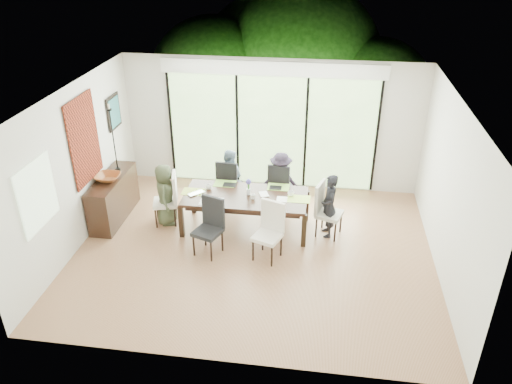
# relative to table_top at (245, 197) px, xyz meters

# --- Properties ---
(floor) EXTENTS (6.00, 5.00, 0.01)m
(floor) POSITION_rel_table_top_xyz_m (0.25, -0.68, -0.66)
(floor) COLOR brown
(floor) RESTS_ON ground
(ceiling) EXTENTS (6.00, 5.00, 0.01)m
(ceiling) POSITION_rel_table_top_xyz_m (0.25, -0.68, 2.05)
(ceiling) COLOR white
(ceiling) RESTS_ON wall_back
(wall_back) EXTENTS (6.00, 0.02, 2.70)m
(wall_back) POSITION_rel_table_top_xyz_m (0.25, 1.83, 0.70)
(wall_back) COLOR beige
(wall_back) RESTS_ON floor
(wall_front) EXTENTS (6.00, 0.02, 2.70)m
(wall_front) POSITION_rel_table_top_xyz_m (0.25, -3.19, 0.70)
(wall_front) COLOR beige
(wall_front) RESTS_ON floor
(wall_left) EXTENTS (0.02, 5.00, 2.70)m
(wall_left) POSITION_rel_table_top_xyz_m (-2.76, -0.68, 0.70)
(wall_left) COLOR beige
(wall_left) RESTS_ON floor
(wall_right) EXTENTS (0.02, 5.00, 2.70)m
(wall_right) POSITION_rel_table_top_xyz_m (3.26, -0.68, 0.70)
(wall_right) COLOR silver
(wall_right) RESTS_ON floor
(glass_doors) EXTENTS (4.20, 0.02, 2.30)m
(glass_doors) POSITION_rel_table_top_xyz_m (0.25, 1.79, 0.55)
(glass_doors) COLOR #598C3F
(glass_doors) RESTS_ON wall_back
(blinds_header) EXTENTS (4.40, 0.06, 0.28)m
(blinds_header) POSITION_rel_table_top_xyz_m (0.25, 1.78, 1.85)
(blinds_header) COLOR white
(blinds_header) RESTS_ON wall_back
(mullion_a) EXTENTS (0.05, 0.04, 2.30)m
(mullion_a) POSITION_rel_table_top_xyz_m (-1.85, 1.78, 0.55)
(mullion_a) COLOR black
(mullion_a) RESTS_ON wall_back
(mullion_b) EXTENTS (0.05, 0.04, 2.30)m
(mullion_b) POSITION_rel_table_top_xyz_m (-0.45, 1.78, 0.55)
(mullion_b) COLOR black
(mullion_b) RESTS_ON wall_back
(mullion_c) EXTENTS (0.05, 0.04, 2.30)m
(mullion_c) POSITION_rel_table_top_xyz_m (0.95, 1.78, 0.55)
(mullion_c) COLOR black
(mullion_c) RESTS_ON wall_back
(mullion_d) EXTENTS (0.05, 0.04, 2.30)m
(mullion_d) POSITION_rel_table_top_xyz_m (2.35, 1.78, 0.55)
(mullion_d) COLOR black
(mullion_d) RESTS_ON wall_back
(side_window) EXTENTS (0.02, 0.90, 1.00)m
(side_window) POSITION_rel_table_top_xyz_m (-2.72, -1.88, 0.85)
(side_window) COLOR #8CAD7F
(side_window) RESTS_ON wall_left
(deck) EXTENTS (6.00, 1.80, 0.10)m
(deck) POSITION_rel_table_top_xyz_m (0.25, 2.72, -0.70)
(deck) COLOR brown
(deck) RESTS_ON ground
(rail_top) EXTENTS (6.00, 0.08, 0.06)m
(rail_top) POSITION_rel_table_top_xyz_m (0.25, 3.52, -0.10)
(rail_top) COLOR brown
(rail_top) RESTS_ON deck
(foliage_left) EXTENTS (3.20, 3.20, 3.20)m
(foliage_left) POSITION_rel_table_top_xyz_m (-1.55, 4.52, 0.79)
(foliage_left) COLOR #14380F
(foliage_left) RESTS_ON ground
(foliage_mid) EXTENTS (4.00, 4.00, 4.00)m
(foliage_mid) POSITION_rel_table_top_xyz_m (0.65, 5.12, 1.15)
(foliage_mid) COLOR #14380F
(foliage_mid) RESTS_ON ground
(foliage_right) EXTENTS (2.80, 2.80, 2.80)m
(foliage_right) POSITION_rel_table_top_xyz_m (2.45, 4.32, 0.61)
(foliage_right) COLOR #14380F
(foliage_right) RESTS_ON ground
(foliage_far) EXTENTS (3.60, 3.60, 3.60)m
(foliage_far) POSITION_rel_table_top_xyz_m (-0.35, 5.82, 0.97)
(foliage_far) COLOR #14380F
(foliage_far) RESTS_ON ground
(table_top) EXTENTS (2.18, 1.00, 0.05)m
(table_top) POSITION_rel_table_top_xyz_m (0.00, 0.00, 0.00)
(table_top) COLOR black
(table_top) RESTS_ON floor
(table_apron) EXTENTS (2.00, 0.82, 0.09)m
(table_apron) POSITION_rel_table_top_xyz_m (0.00, 0.00, -0.08)
(table_apron) COLOR black
(table_apron) RESTS_ON floor
(table_leg_fl) EXTENTS (0.08, 0.08, 0.63)m
(table_leg_fl) POSITION_rel_table_top_xyz_m (-1.08, -0.43, -0.34)
(table_leg_fl) COLOR black
(table_leg_fl) RESTS_ON floor
(table_leg_fr) EXTENTS (0.08, 0.08, 0.63)m
(table_leg_fr) POSITION_rel_table_top_xyz_m (1.08, -0.43, -0.34)
(table_leg_fr) COLOR black
(table_leg_fr) RESTS_ON floor
(table_leg_bl) EXTENTS (0.08, 0.08, 0.63)m
(table_leg_bl) POSITION_rel_table_top_xyz_m (-1.08, 0.43, -0.34)
(table_leg_bl) COLOR black
(table_leg_bl) RESTS_ON floor
(table_leg_br) EXTENTS (0.08, 0.08, 0.63)m
(table_leg_br) POSITION_rel_table_top_xyz_m (1.08, 0.43, -0.34)
(table_leg_br) COLOR black
(table_leg_br) RESTS_ON floor
(chair_left_end) EXTENTS (0.51, 0.51, 1.00)m
(chair_left_end) POSITION_rel_table_top_xyz_m (-1.50, 0.00, -0.15)
(chair_left_end) COLOR white
(chair_left_end) RESTS_ON floor
(chair_right_end) EXTENTS (0.52, 0.52, 1.00)m
(chair_right_end) POSITION_rel_table_top_xyz_m (1.50, 0.00, -0.15)
(chair_right_end) COLOR beige
(chair_right_end) RESTS_ON floor
(chair_far_left) EXTENTS (0.45, 0.45, 1.00)m
(chair_far_left) POSITION_rel_table_top_xyz_m (-0.45, 0.85, -0.15)
(chair_far_left) COLOR black
(chair_far_left) RESTS_ON floor
(chair_far_right) EXTENTS (0.47, 0.47, 1.00)m
(chair_far_right) POSITION_rel_table_top_xyz_m (0.55, 0.85, -0.15)
(chair_far_right) COLOR black
(chair_far_right) RESTS_ON floor
(chair_near_left) EXTENTS (0.54, 0.54, 1.00)m
(chair_near_left) POSITION_rel_table_top_xyz_m (-0.50, -0.87, -0.15)
(chair_near_left) COLOR black
(chair_near_left) RESTS_ON floor
(chair_near_right) EXTENTS (0.54, 0.54, 1.00)m
(chair_near_right) POSITION_rel_table_top_xyz_m (0.50, -0.87, -0.15)
(chair_near_right) COLOR white
(chair_near_right) RESTS_ON floor
(person_left_end) EXTENTS (0.43, 0.60, 1.17)m
(person_left_end) POSITION_rel_table_top_xyz_m (-1.48, 0.00, -0.07)
(person_left_end) COLOR #3E4830
(person_left_end) RESTS_ON floor
(person_right_end) EXTENTS (0.46, 0.61, 1.17)m
(person_right_end) POSITION_rel_table_top_xyz_m (1.48, 0.00, -0.07)
(person_right_end) COLOR black
(person_right_end) RESTS_ON floor
(person_far_left) EXTENTS (0.61, 0.47, 1.17)m
(person_far_left) POSITION_rel_table_top_xyz_m (-0.45, 0.83, -0.07)
(person_far_left) COLOR slate
(person_far_left) RESTS_ON floor
(person_far_right) EXTENTS (0.56, 0.36, 1.17)m
(person_far_right) POSITION_rel_table_top_xyz_m (0.55, 0.83, -0.07)
(person_far_right) COLOR black
(person_far_right) RESTS_ON floor
(placemat_left) EXTENTS (0.40, 0.29, 0.01)m
(placemat_left) POSITION_rel_table_top_xyz_m (-0.95, 0.00, 0.03)
(placemat_left) COLOR #8FA139
(placemat_left) RESTS_ON table_top
(placemat_right) EXTENTS (0.40, 0.29, 0.01)m
(placemat_right) POSITION_rel_table_top_xyz_m (0.95, 0.00, 0.03)
(placemat_right) COLOR #A3C747
(placemat_right) RESTS_ON table_top
(placemat_far_l) EXTENTS (0.40, 0.29, 0.01)m
(placemat_far_l) POSITION_rel_table_top_xyz_m (-0.45, 0.40, 0.03)
(placemat_far_l) COLOR #72A53B
(placemat_far_l) RESTS_ON table_top
(placemat_far_r) EXTENTS (0.40, 0.29, 0.01)m
(placemat_far_r) POSITION_rel_table_top_xyz_m (0.55, 0.40, 0.03)
(placemat_far_r) COLOR #7CAE3E
(placemat_far_r) RESTS_ON table_top
(placemat_paper) EXTENTS (0.40, 0.29, 0.01)m
(placemat_paper) POSITION_rel_table_top_xyz_m (-0.55, -0.30, 0.03)
(placemat_paper) COLOR white
(placemat_paper) RESTS_ON table_top
(tablet_far_l) EXTENTS (0.24, 0.16, 0.01)m
(tablet_far_l) POSITION_rel_table_top_xyz_m (-0.35, 0.35, 0.04)
(tablet_far_l) COLOR black
(tablet_far_l) RESTS_ON table_top
(tablet_far_r) EXTENTS (0.22, 0.15, 0.01)m
(tablet_far_r) POSITION_rel_table_top_xyz_m (0.50, 0.35, 0.04)
(tablet_far_r) COLOR black
(tablet_far_r) RESTS_ON table_top
(papers) EXTENTS (0.27, 0.20, 0.00)m
(papers) POSITION_rel_table_top_xyz_m (0.70, -0.05, 0.03)
(papers) COLOR white
(papers) RESTS_ON table_top
(platter_base) EXTENTS (0.24, 0.24, 0.02)m
(platter_base) POSITION_rel_table_top_xyz_m (-0.55, -0.30, 0.04)
(platter_base) COLOR white
(platter_base) RESTS_ON table_top
(platter_snacks) EXTENTS (0.18, 0.18, 0.01)m
(platter_snacks) POSITION_rel_table_top_xyz_m (-0.55, -0.30, 0.06)
(platter_snacks) COLOR orange
(platter_snacks) RESTS_ON table_top
(vase) EXTENTS (0.07, 0.07, 0.11)m
(vase) POSITION_rel_table_top_xyz_m (0.05, 0.05, 0.08)
(vase) COLOR silver
(vase) RESTS_ON table_top
(hyacinth_stems) EXTENTS (0.04, 0.04, 0.15)m
(hyacinth_stems) POSITION_rel_table_top_xyz_m (0.05, 0.05, 0.19)
(hyacinth_stems) COLOR #337226
(hyacinth_stems) RESTS_ON table_top
(hyacinth_blooms) EXTENTS (0.10, 0.10, 0.10)m
(hyacinth_blooms) POSITION_rel_table_top_xyz_m (0.05, 0.05, 0.28)
(hyacinth_blooms) COLOR #5348B5
(hyacinth_blooms) RESTS_ON table_top
(laptop) EXTENTS (0.35, 0.35, 0.02)m
(laptop) POSITION_rel_table_top_xyz_m (-0.85, -0.10, 0.04)
(laptop) COLOR silver
(laptop) RESTS_ON table_top
(cup_a) EXTENTS (0.16, 0.16, 0.09)m
(cup_a) POSITION_rel_table_top_xyz_m (-0.70, 0.15, 0.07)
(cup_a) COLOR white
(cup_a) RESTS_ON table_top
(cup_b) EXTENTS (0.11, 0.11, 0.08)m
(cup_b) POSITION_rel_table_top_xyz_m (0.15, -0.10, 0.07)
(cup_b) COLOR white
(cup_b) RESTS_ON table_top
(cup_c) EXTENTS (0.12, 0.12, 0.09)m
(cup_c) POSITION_rel_table_top_xyz_m (0.80, 0.10, 0.07)
(cup_c) COLOR white
(cup_c) RESTS_ON table_top
(book) EXTENTS (0.21, 0.24, 0.02)m
(book) POSITION_rel_table_top_xyz_m (0.25, 0.05, 0.04)
(book) COLOR white
(book) RESTS_ON table_top
(sideboard) EXTENTS (0.42, 1.49, 0.84)m
(sideboard) POSITION_rel_table_top_xyz_m (-2.51, 0.04, -0.24)
(sideboard) COLOR black
(sideboard) RESTS_ON floor
(bowl) EXTENTS (0.44, 0.44, 0.11)m
(bowl) POSITION_rel_table_top_xyz_m (-2.51, -0.06, 0.24)
(bowl) COLOR brown
(bowl) RESTS_ON sideboard
(candlestick_base) EXTENTS (0.09, 0.09, 0.04)m
(candlestick_base) POSITION_rel_table_top_xyz_m (-2.51, 0.39, 0.20)
(candlestick_base) COLOR black
(candlestick_base) RESTS_ON sideboard
(candlestick_shaft) EXTENTS (0.02, 0.02, 1.16)m
(candlestick_shaft) POSITION_rel_table_top_xyz_m (-2.51, 0.39, 0.79)
(candlestick_shaft) COLOR black
(candlestick_shaft) RESTS_ON sideboard
(candlestick_pan) EXTENTS (0.09, 0.09, 0.03)m
(candlestick_pan) POSITION_rel_table_top_xyz_m (-2.51, 0.39, 1.37)
(candlestick_pan) COLOR black
(candlestick_pan) RESTS_ON sideboard
(candle) EXTENTS (0.03, 0.03, 0.09)m
(candle) POSITION_rel_table_top_xyz_m (-2.51, 0.39, 1.42)
(candle) COLOR silver
(candle) RESTS_ON sideboard
(tapestry) EXTENTS (0.02, 1.00, 1.50)m
(tapestry) POSITION_rel_table_top_xyz_m (-2.72, -0.28, 1.05)
(tapestry) COLOR maroon
(tapestry) RESTS_ON wall_left
(art_frame) EXTENTS (0.03, 0.55, 0.65)m
(art_frame) POSITION_rel_table_top_xyz_m (-2.72, 1.02, 1.10)
(art_frame) COLOR black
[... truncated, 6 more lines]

